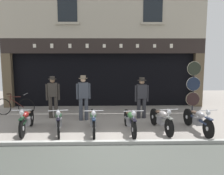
# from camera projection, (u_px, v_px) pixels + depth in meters

# --- Properties ---
(ground) EXTENTS (21.67, 22.00, 0.18)m
(ground) POSITION_uv_depth(u_px,v_px,m) (103.00, 161.00, 6.48)
(ground) COLOR gray
(shop_facade) EXTENTS (9.97, 4.42, 6.25)m
(shop_facade) POSITION_uv_depth(u_px,v_px,m) (104.00, 69.00, 14.14)
(shop_facade) COLOR black
(shop_facade) RESTS_ON ground
(motorcycle_far_left) EXTENTS (0.62, 1.92, 0.91)m
(motorcycle_far_left) POSITION_uv_depth(u_px,v_px,m) (27.00, 120.00, 8.61)
(motorcycle_far_left) COLOR black
(motorcycle_far_left) RESTS_ON ground
(motorcycle_left) EXTENTS (0.62, 1.93, 0.90)m
(motorcycle_left) POSITION_uv_depth(u_px,v_px,m) (59.00, 120.00, 8.58)
(motorcycle_left) COLOR black
(motorcycle_left) RESTS_ON ground
(motorcycle_center_left) EXTENTS (0.62, 2.03, 0.91)m
(motorcycle_center_left) POSITION_uv_depth(u_px,v_px,m) (93.00, 120.00, 8.55)
(motorcycle_center_left) COLOR black
(motorcycle_center_left) RESTS_ON ground
(motorcycle_center) EXTENTS (0.62, 2.04, 0.90)m
(motorcycle_center) POSITION_uv_depth(u_px,v_px,m) (130.00, 120.00, 8.57)
(motorcycle_center) COLOR black
(motorcycle_center) RESTS_ON ground
(motorcycle_center_right) EXTENTS (0.63, 1.96, 0.89)m
(motorcycle_center_right) POSITION_uv_depth(u_px,v_px,m) (161.00, 119.00, 8.73)
(motorcycle_center_right) COLOR black
(motorcycle_center_right) RESTS_ON ground
(motorcycle_right) EXTENTS (0.62, 2.04, 0.90)m
(motorcycle_right) POSITION_uv_depth(u_px,v_px,m) (198.00, 120.00, 8.64)
(motorcycle_right) COLOR black
(motorcycle_right) RESTS_ON ground
(salesman_left) EXTENTS (0.56, 0.33, 1.71)m
(salesman_left) POSITION_uv_depth(u_px,v_px,m) (53.00, 95.00, 10.32)
(salesman_left) COLOR #38332D
(salesman_left) RESTS_ON ground
(shopkeeper_center) EXTENTS (0.55, 0.34, 1.78)m
(shopkeeper_center) POSITION_uv_depth(u_px,v_px,m) (83.00, 95.00, 9.97)
(shopkeeper_center) COLOR #3D424C
(shopkeeper_center) RESTS_ON ground
(salesman_right) EXTENTS (0.56, 0.35, 1.67)m
(salesman_right) POSITION_uv_depth(u_px,v_px,m) (142.00, 96.00, 10.28)
(salesman_right) COLOR #2D2D33
(salesman_right) RESTS_ON ground
(tyre_sign_pole) EXTENTS (0.58, 0.06, 2.30)m
(tyre_sign_pole) POSITION_uv_depth(u_px,v_px,m) (193.00, 84.00, 10.53)
(tyre_sign_pole) COLOR #232328
(tyre_sign_pole) RESTS_ON ground
(advert_board_near) EXTENTS (0.81, 0.03, 1.07)m
(advert_board_near) POSITION_uv_depth(u_px,v_px,m) (69.00, 71.00, 12.49)
(advert_board_near) COLOR silver
(leaning_bicycle) EXTENTS (1.74, 0.50, 0.95)m
(leaning_bicycle) POSITION_uv_depth(u_px,v_px,m) (14.00, 106.00, 10.89)
(leaning_bicycle) COLOR black
(leaning_bicycle) RESTS_ON ground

